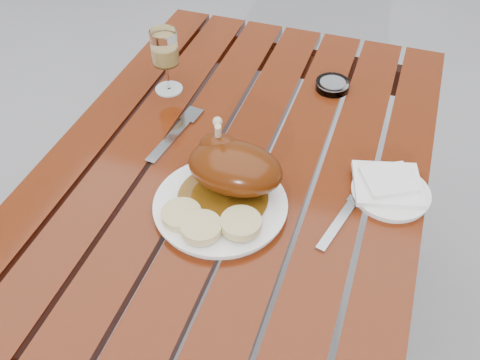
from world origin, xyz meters
name	(u,v)px	position (x,y,z in m)	size (l,w,h in m)	color
ground	(237,337)	(0.00, 0.00, 0.00)	(60.00, 60.00, 0.00)	slate
table	(237,265)	(0.00, 0.00, 0.38)	(0.80, 1.20, 0.75)	#6A270C
dinner_plate	(220,206)	(0.02, -0.14, 0.76)	(0.26, 0.26, 0.02)	white
roast_duck	(232,167)	(0.02, -0.09, 0.82)	(0.20, 0.19, 0.14)	#633A0B
bread_dumplings	(208,222)	(0.02, -0.21, 0.78)	(0.19, 0.11, 0.03)	#CFBF7E
wine_glass	(166,62)	(-0.25, 0.20, 0.83)	(0.07, 0.07, 0.16)	#DBB863
side_plate	(390,193)	(0.33, 0.00, 0.76)	(0.16, 0.16, 0.01)	white
napkin	(387,184)	(0.32, 0.01, 0.77)	(0.13, 0.12, 0.01)	white
ashtray	(333,85)	(0.14, 0.33, 0.76)	(0.09, 0.09, 0.02)	#B2B7BC
fork	(173,136)	(-0.16, 0.03, 0.75)	(0.02, 0.20, 0.01)	gray
knife	(343,217)	(0.25, -0.09, 0.75)	(0.02, 0.19, 0.01)	gray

